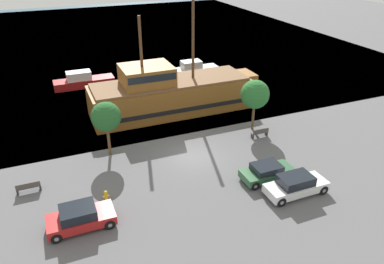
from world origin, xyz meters
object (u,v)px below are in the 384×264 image
at_px(moored_boat_dockside, 83,81).
at_px(bench_promenade_east, 28,187).
at_px(pirate_ship, 170,94).
at_px(fire_hydrant, 106,195).
at_px(parked_car_curb_mid, 267,172).
at_px(parked_car_curb_rear, 296,185).
at_px(moored_boat_outer, 194,69).
at_px(parked_car_curb_front, 80,217).
at_px(bench_promenade_west, 260,133).

relative_size(moored_boat_dockside, bench_promenade_east, 4.35).
height_order(pirate_ship, fire_hydrant, pirate_ship).
bearing_deg(parked_car_curb_mid, pirate_ship, 99.93).
xyz_separation_m(moored_boat_dockside, parked_car_curb_rear, (10.75, -27.90, 0.04)).
bearing_deg(moored_boat_outer, parked_car_curb_front, -125.90).
xyz_separation_m(moored_boat_dockside, bench_promenade_west, (12.99, -19.57, -0.28)).
distance_m(moored_boat_outer, fire_hydrant, 28.10).
relative_size(parked_car_curb_front, bench_promenade_west, 2.60).
xyz_separation_m(moored_boat_outer, parked_car_curb_rear, (-3.67, -27.39, 0.13)).
bearing_deg(moored_boat_dockside, parked_car_curb_front, -98.31).
bearing_deg(pirate_ship, fire_hydrant, -126.21).
bearing_deg(bench_promenade_east, bench_promenade_west, 2.65).
bearing_deg(parked_car_curb_front, parked_car_curb_rear, -9.07).
height_order(parked_car_curb_front, parked_car_curb_rear, parked_car_curb_rear).
distance_m(moored_boat_outer, bench_promenade_west, 19.12).
height_order(moored_boat_outer, parked_car_curb_front, moored_boat_outer).
bearing_deg(moored_boat_outer, bench_promenade_west, -94.29).
relative_size(parked_car_curb_rear, bench_promenade_east, 2.76).
xyz_separation_m(moored_boat_dockside, parked_car_curb_mid, (9.89, -25.57, -0.06)).
bearing_deg(pirate_ship, moored_boat_outer, 56.11).
bearing_deg(pirate_ship, parked_car_curb_rear, -78.58).
bearing_deg(parked_car_curb_rear, parked_car_curb_mid, 110.29).
relative_size(pirate_ship, parked_car_curb_rear, 3.90).
distance_m(parked_car_curb_mid, bench_promenade_west, 6.76).
xyz_separation_m(moored_boat_dockside, bench_promenade_east, (-6.69, -20.48, -0.28)).
xyz_separation_m(parked_car_curb_front, parked_car_curb_mid, (13.63, 0.02, -0.08)).
distance_m(parked_car_curb_front, bench_promenade_west, 17.78).
relative_size(moored_boat_dockside, moored_boat_outer, 1.10).
bearing_deg(pirate_ship, moored_boat_dockside, 123.66).
xyz_separation_m(pirate_ship, fire_hydrant, (-9.11, -12.44, -1.58)).
distance_m(bench_promenade_east, bench_promenade_west, 19.70).
xyz_separation_m(fire_hydrant, bench_promenade_east, (-4.93, 3.00, 0.02)).
relative_size(fire_hydrant, bench_promenade_west, 0.48).
distance_m(pirate_ship, parked_car_curb_rear, 17.25).
bearing_deg(parked_car_curb_front, fire_hydrant, 46.89).
xyz_separation_m(moored_boat_outer, bench_promenade_west, (-1.43, -19.06, -0.19)).
bearing_deg(bench_promenade_east, parked_car_curb_front, -59.94).
bearing_deg(parked_car_curb_mid, parked_car_curb_rear, -69.71).
xyz_separation_m(parked_car_curb_mid, bench_promenade_west, (3.10, 6.00, -0.22)).
height_order(moored_boat_dockside, parked_car_curb_rear, moored_boat_dockside).
relative_size(pirate_ship, parked_car_curb_front, 4.27).
xyz_separation_m(pirate_ship, parked_car_curb_rear, (3.40, -16.86, -1.23)).
xyz_separation_m(moored_boat_outer, bench_promenade_east, (-21.11, -19.97, -0.19)).
bearing_deg(moored_boat_outer, moored_boat_dockside, 178.00).
distance_m(parked_car_curb_mid, fire_hydrant, 11.84).
distance_m(moored_boat_dockside, moored_boat_outer, 14.43).
height_order(parked_car_curb_front, parked_car_curb_mid, parked_car_curb_front).
distance_m(moored_boat_dockside, bench_promenade_west, 23.49).
relative_size(pirate_ship, moored_boat_outer, 2.73).
height_order(moored_boat_outer, parked_car_curb_rear, moored_boat_outer).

